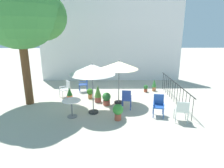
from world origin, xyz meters
name	(u,v)px	position (x,y,z in m)	size (l,w,h in m)	color
ground_plane	(112,102)	(0.00, 0.00, 0.00)	(60.00, 60.00, 0.00)	#B4AD9B
villa_facade	(111,42)	(0.00, 4.50, 2.73)	(9.92, 0.30, 5.45)	silver
terrace_railing	(175,89)	(3.19, 0.00, 0.68)	(0.03, 4.72, 1.01)	black
shade_tree	(20,7)	(-4.06, -0.09, 4.54)	(3.87, 3.69, 6.37)	brown
patio_umbrella_0	(119,66)	(0.33, -0.16, 1.91)	(1.85, 1.85, 2.18)	#2D2D2D
patio_umbrella_1	(92,70)	(-0.85, -1.32, 1.96)	(1.94, 1.94, 2.25)	#2D2D2D
cafe_table_0	(72,105)	(-1.73, -1.70, 0.52)	(0.77, 0.77, 0.75)	white
patio_chair_0	(85,83)	(-1.60, 1.72, 0.54)	(0.58, 0.54, 0.94)	#2C4C98
patio_chair_1	(127,98)	(0.65, -0.92, 0.54)	(0.50, 0.53, 0.94)	#3048A2
patio_chair_2	(159,104)	(1.96, -1.63, 0.52)	(0.53, 0.55, 0.92)	#244FA0
patio_chair_3	(182,110)	(2.72, -2.27, 0.54)	(0.56, 0.50, 0.90)	silver
patio_chair_4	(66,88)	(-2.51, 0.86, 0.50)	(0.63, 0.63, 0.89)	white
potted_plant_0	(154,85)	(2.56, 1.79, 0.39)	(0.27, 0.27, 0.73)	#BC6F43
potted_plant_1	(118,111)	(0.21, -2.04, 0.40)	(0.44, 0.44, 0.68)	#B9533C
potted_plant_2	(90,93)	(-1.18, 0.57, 0.31)	(0.34, 0.34, 0.54)	#BE723E
potted_plant_3	(98,93)	(-0.72, 0.01, 0.47)	(0.37, 0.37, 0.91)	brown
potted_plant_4	(70,94)	(-2.21, 0.29, 0.35)	(0.30, 0.30, 0.70)	#CF6738
potted_plant_5	(107,98)	(-0.28, -0.40, 0.34)	(0.41, 0.41, 0.63)	#A04938
potted_plant_6	(146,88)	(2.02, 1.60, 0.23)	(0.26, 0.26, 0.43)	#AA4B34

